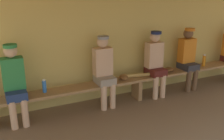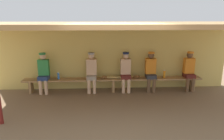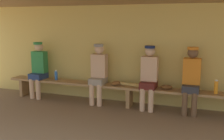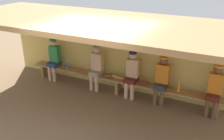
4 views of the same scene
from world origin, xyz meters
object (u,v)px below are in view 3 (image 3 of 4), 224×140
player_with_sunglasses (149,74)px  player_shirtless_tan (98,71)px  player_in_red (191,77)px  baseball_glove_tan (116,83)px  baseball_glove_worn (167,87)px  baseball_bat (132,85)px  bench (129,89)px  water_bottle_orange (56,75)px  water_bottle_green (216,87)px  player_in_blue (39,67)px

player_with_sunglasses → player_shirtless_tan: size_ratio=1.00×
player_in_red → baseball_glove_tan: (-1.58, 0.00, -0.24)m
baseball_glove_worn → baseball_bat: baseball_glove_worn is taller
baseball_glove_worn → player_shirtless_tan: bearing=175.9°
bench → water_bottle_orange: size_ratio=25.77×
water_bottle_green → baseball_glove_tan: water_bottle_green is taller
player_shirtless_tan → bench: bearing=-0.3°
player_with_sunglasses → player_shirtless_tan: bearing=180.0°
player_in_blue → water_bottle_green: bearing=-0.2°
player_shirtless_tan → water_bottle_orange: size_ratio=5.78×
player_with_sunglasses → water_bottle_green: size_ratio=4.95×
player_in_blue → player_in_red: 3.57m
player_shirtless_tan → baseball_glove_worn: player_shirtless_tan is taller
water_bottle_orange → player_with_sunglasses: bearing=-0.5°
water_bottle_orange → baseball_glove_worn: size_ratio=0.97×
water_bottle_green → baseball_bat: size_ratio=0.32×
bench → baseball_glove_tan: (-0.30, 0.01, 0.12)m
bench → baseball_bat: 0.13m
player_in_blue → baseball_glove_worn: player_in_blue is taller
bench → player_in_blue: player_in_blue is taller
player_with_sunglasses → water_bottle_green: (1.32, -0.01, -0.16)m
bench → baseball_glove_tan: size_ratio=25.00×
bench → player_shirtless_tan: player_shirtless_tan is taller
baseball_bat → baseball_glove_tan: bearing=-171.2°
player_shirtless_tan → player_in_blue: bearing=180.0°
baseball_glove_tan → baseball_bat: (0.37, -0.01, -0.01)m
player_in_blue → baseball_glove_tan: player_in_blue is taller
water_bottle_green → baseball_glove_tan: size_ratio=1.13×
water_bottle_orange → baseball_glove_tan: bearing=-0.7°
player_in_red → baseball_glove_worn: 0.54m
player_in_blue → baseball_glove_tan: (1.99, 0.00, -0.24)m
baseball_glove_tan → baseball_glove_worn: (1.09, 0.01, 0.00)m
player_with_sunglasses → water_bottle_orange: (-2.25, 0.02, -0.18)m
water_bottle_orange → baseball_bat: 1.90m
baseball_glove_worn → baseball_bat: bearing=176.7°
player_in_blue → baseball_glove_worn: (3.09, 0.01, -0.24)m
player_with_sunglasses → baseball_glove_worn: 0.44m
bench → water_bottle_orange: water_bottle_orange is taller
baseball_bat → bench: bearing=-170.3°
player_in_blue → water_bottle_orange: size_ratio=5.78×
player_in_red → water_bottle_orange: player_in_red is taller
player_shirtless_tan → water_bottle_green: (2.46, -0.01, -0.16)m
bench → player_shirtless_tan: (-0.72, 0.00, 0.36)m
player_with_sunglasses → player_shirtless_tan: (-1.14, 0.00, 0.00)m
water_bottle_orange → water_bottle_green: bearing=-0.5°
water_bottle_orange → baseball_bat: water_bottle_orange is taller
bench → water_bottle_orange: bearing=179.2°
baseball_bat → player_in_blue: bearing=-170.4°
player_shirtless_tan → baseball_bat: size_ratio=1.59×
player_in_red → baseball_bat: 1.23m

